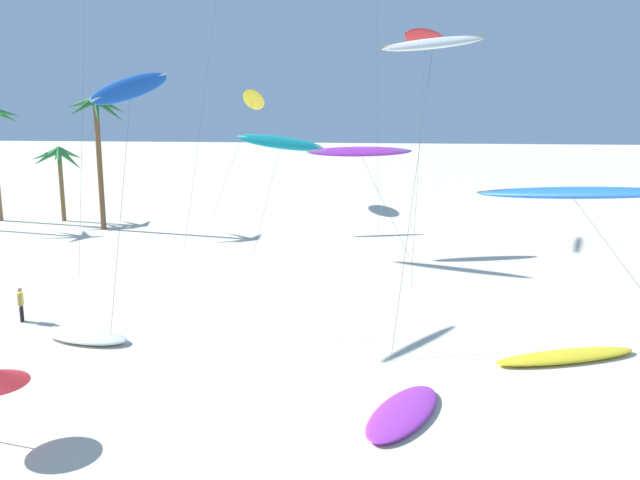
{
  "coord_description": "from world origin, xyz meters",
  "views": [
    {
      "loc": [
        4.66,
        -8.33,
        10.28
      ],
      "look_at": [
        2.21,
        16.27,
        5.12
      ],
      "focal_mm": 38.5,
      "sensor_mm": 36.0,
      "label": 1
    }
  ],
  "objects_px": {
    "palm_tree_2": "(59,161)",
    "grounded_kite_0": "(566,356)",
    "palm_tree_3": "(97,123)",
    "flying_kite_9": "(254,100)",
    "flying_kite_7": "(425,39)",
    "flying_kite_4": "(571,193)",
    "person_near_right": "(21,303)",
    "flying_kite_1": "(281,143)",
    "grounded_kite_3": "(87,336)",
    "grounded_kite_1": "(403,412)",
    "flying_kite_2": "(360,151)",
    "flying_kite_10": "(433,44)",
    "flying_kite_0": "(131,88)"
  },
  "relations": [
    {
      "from": "flying_kite_10",
      "to": "grounded_kite_0",
      "type": "bearing_deg",
      "value": -56.38
    },
    {
      "from": "flying_kite_1",
      "to": "grounded_kite_1",
      "type": "xyz_separation_m",
      "value": [
        8.99,
        -32.04,
        -6.69
      ]
    },
    {
      "from": "palm_tree_2",
      "to": "grounded_kite_0",
      "type": "bearing_deg",
      "value": -39.18
    },
    {
      "from": "palm_tree_3",
      "to": "grounded_kite_0",
      "type": "distance_m",
      "value": 39.56
    },
    {
      "from": "flying_kite_2",
      "to": "flying_kite_7",
      "type": "relative_size",
      "value": 0.5
    },
    {
      "from": "flying_kite_10",
      "to": "flying_kite_7",
      "type": "bearing_deg",
      "value": 89.29
    },
    {
      "from": "flying_kite_2",
      "to": "grounded_kite_1",
      "type": "relative_size",
      "value": 1.47
    },
    {
      "from": "palm_tree_2",
      "to": "flying_kite_4",
      "type": "xyz_separation_m",
      "value": [
        34.59,
        -27.23,
        1.52
      ]
    },
    {
      "from": "grounded_kite_1",
      "to": "person_near_right",
      "type": "bearing_deg",
      "value": 155.33
    },
    {
      "from": "flying_kite_7",
      "to": "grounded_kite_0",
      "type": "height_order",
      "value": "flying_kite_7"
    },
    {
      "from": "palm_tree_2",
      "to": "person_near_right",
      "type": "relative_size",
      "value": 3.85
    },
    {
      "from": "palm_tree_2",
      "to": "flying_kite_1",
      "type": "height_order",
      "value": "flying_kite_1"
    },
    {
      "from": "palm_tree_2",
      "to": "grounded_kite_1",
      "type": "relative_size",
      "value": 1.26
    },
    {
      "from": "palm_tree_2",
      "to": "flying_kite_4",
      "type": "height_order",
      "value": "flying_kite_4"
    },
    {
      "from": "palm_tree_2",
      "to": "palm_tree_3",
      "type": "height_order",
      "value": "palm_tree_3"
    },
    {
      "from": "flying_kite_4",
      "to": "grounded_kite_0",
      "type": "bearing_deg",
      "value": -89.54
    },
    {
      "from": "grounded_kite_3",
      "to": "flying_kite_7",
      "type": "bearing_deg",
      "value": 50.58
    },
    {
      "from": "flying_kite_1",
      "to": "flying_kite_7",
      "type": "distance_m",
      "value": 14.97
    },
    {
      "from": "grounded_kite_1",
      "to": "palm_tree_2",
      "type": "bearing_deg",
      "value": 129.64
    },
    {
      "from": "person_near_right",
      "to": "grounded_kite_1",
      "type": "bearing_deg",
      "value": -24.67
    },
    {
      "from": "flying_kite_4",
      "to": "grounded_kite_3",
      "type": "relative_size",
      "value": 2.86
    },
    {
      "from": "grounded_kite_3",
      "to": "flying_kite_1",
      "type": "bearing_deg",
      "value": 80.41
    },
    {
      "from": "flying_kite_1",
      "to": "grounded_kite_0",
      "type": "distance_m",
      "value": 31.37
    },
    {
      "from": "flying_kite_10",
      "to": "flying_kite_9",
      "type": "bearing_deg",
      "value": 115.49
    },
    {
      "from": "flying_kite_0",
      "to": "palm_tree_3",
      "type": "bearing_deg",
      "value": 117.42
    },
    {
      "from": "grounded_kite_0",
      "to": "person_near_right",
      "type": "height_order",
      "value": "person_near_right"
    },
    {
      "from": "palm_tree_2",
      "to": "flying_kite_4",
      "type": "distance_m",
      "value": 44.05
    },
    {
      "from": "grounded_kite_1",
      "to": "person_near_right",
      "type": "relative_size",
      "value": 3.05
    },
    {
      "from": "palm_tree_3",
      "to": "flying_kite_9",
      "type": "relative_size",
      "value": 0.91
    },
    {
      "from": "palm_tree_3",
      "to": "flying_kite_9",
      "type": "height_order",
      "value": "flying_kite_9"
    },
    {
      "from": "palm_tree_2",
      "to": "person_near_right",
      "type": "height_order",
      "value": "palm_tree_2"
    },
    {
      "from": "flying_kite_1",
      "to": "flying_kite_2",
      "type": "relative_size",
      "value": 1.3
    },
    {
      "from": "flying_kite_10",
      "to": "grounded_kite_0",
      "type": "xyz_separation_m",
      "value": [
        5.17,
        -7.78,
        -12.65
      ]
    },
    {
      "from": "palm_tree_2",
      "to": "grounded_kite_1",
      "type": "xyz_separation_m",
      "value": [
        28.03,
        -33.84,
        -4.93
      ]
    },
    {
      "from": "flying_kite_1",
      "to": "grounded_kite_3",
      "type": "distance_m",
      "value": 27.35
    },
    {
      "from": "flying_kite_4",
      "to": "person_near_right",
      "type": "xyz_separation_m",
      "value": [
        -24.1,
        1.45,
        -5.71
      ]
    },
    {
      "from": "palm_tree_2",
      "to": "flying_kite_10",
      "type": "relative_size",
      "value": 0.46
    },
    {
      "from": "palm_tree_3",
      "to": "flying_kite_10",
      "type": "height_order",
      "value": "flying_kite_10"
    },
    {
      "from": "flying_kite_7",
      "to": "flying_kite_9",
      "type": "xyz_separation_m",
      "value": [
        -14.99,
        20.51,
        -3.85
      ]
    },
    {
      "from": "grounded_kite_0",
      "to": "grounded_kite_3",
      "type": "distance_m",
      "value": 19.98
    },
    {
      "from": "palm_tree_2",
      "to": "palm_tree_3",
      "type": "distance_m",
      "value": 6.81
    },
    {
      "from": "grounded_kite_0",
      "to": "grounded_kite_3",
      "type": "xyz_separation_m",
      "value": [
        -19.98,
        0.24,
        0.03
      ]
    },
    {
      "from": "flying_kite_7",
      "to": "grounded_kite_0",
      "type": "distance_m",
      "value": 23.52
    },
    {
      "from": "flying_kite_0",
      "to": "flying_kite_2",
      "type": "xyz_separation_m",
      "value": [
        9.85,
        15.06,
        -3.97
      ]
    },
    {
      "from": "flying_kite_7",
      "to": "flying_kite_9",
      "type": "bearing_deg",
      "value": 126.15
    },
    {
      "from": "flying_kite_1",
      "to": "palm_tree_3",
      "type": "bearing_deg",
      "value": -173.87
    },
    {
      "from": "person_near_right",
      "to": "grounded_kite_0",
      "type": "bearing_deg",
      "value": -5.71
    },
    {
      "from": "flying_kite_10",
      "to": "person_near_right",
      "type": "xyz_separation_m",
      "value": [
        -18.94,
        -5.37,
        -11.91
      ]
    },
    {
      "from": "flying_kite_0",
      "to": "grounded_kite_0",
      "type": "bearing_deg",
      "value": -12.8
    },
    {
      "from": "palm_tree_3",
      "to": "grounded_kite_0",
      "type": "relative_size",
      "value": 1.67
    }
  ]
}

